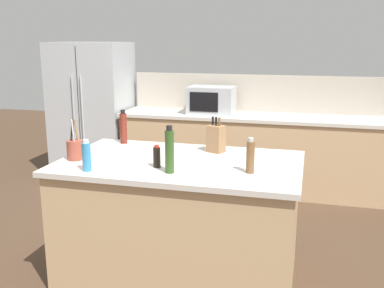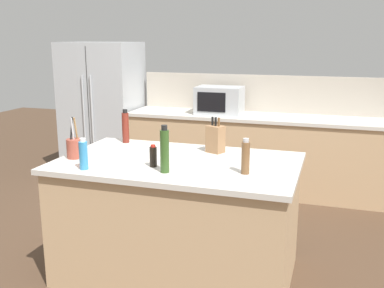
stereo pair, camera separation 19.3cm
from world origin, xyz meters
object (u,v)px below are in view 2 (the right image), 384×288
(refrigerator, at_px, (103,110))
(utensil_crock, at_px, (74,148))
(soy_sauce_bottle, at_px, (153,156))
(knife_block, at_px, (215,139))
(vinegar_bottle, at_px, (125,127))
(olive_oil_bottle, at_px, (165,150))
(pepper_grinder, at_px, (246,157))
(microwave, at_px, (219,100))
(dish_soap_bottle, at_px, (83,155))

(refrigerator, distance_m, utensil_crock, 2.66)
(soy_sauce_bottle, bearing_deg, utensil_crock, 176.81)
(refrigerator, height_order, knife_block, refrigerator)
(vinegar_bottle, bearing_deg, refrigerator, 124.30)
(soy_sauce_bottle, distance_m, olive_oil_bottle, 0.18)
(knife_block, distance_m, olive_oil_bottle, 0.68)
(pepper_grinder, distance_m, olive_oil_bottle, 0.56)
(knife_block, height_order, soy_sauce_bottle, knife_block)
(microwave, height_order, pepper_grinder, microwave)
(pepper_grinder, xyz_separation_m, soy_sauce_bottle, (-0.67, -0.03, -0.04))
(dish_soap_bottle, bearing_deg, utensil_crock, 132.88)
(olive_oil_bottle, xyz_separation_m, vinegar_bottle, (-0.66, 0.75, -0.02))
(pepper_grinder, height_order, dish_soap_bottle, pepper_grinder)
(utensil_crock, height_order, vinegar_bottle, utensil_crock)
(microwave, distance_m, olive_oil_bottle, 2.53)
(knife_block, xyz_separation_m, pepper_grinder, (0.35, -0.51, 0.00))
(microwave, distance_m, knife_block, 1.92)
(microwave, relative_size, pepper_grinder, 2.23)
(olive_oil_bottle, height_order, dish_soap_bottle, olive_oil_bottle)
(pepper_grinder, bearing_deg, microwave, 108.59)
(knife_block, xyz_separation_m, dish_soap_bottle, (-0.76, -0.76, -0.01))
(utensil_crock, bearing_deg, soy_sauce_bottle, -3.19)
(microwave, distance_m, dish_soap_bottle, 2.64)
(utensil_crock, relative_size, olive_oil_bottle, 0.96)
(dish_soap_bottle, bearing_deg, knife_block, 44.71)
(refrigerator, bearing_deg, soy_sauce_bottle, -54.21)
(refrigerator, xyz_separation_m, microwave, (1.64, -0.05, 0.21))
(refrigerator, height_order, dish_soap_bottle, refrigerator)
(refrigerator, relative_size, vinegar_bottle, 6.03)
(olive_oil_bottle, bearing_deg, vinegar_bottle, 131.65)
(microwave, height_order, vinegar_bottle, microwave)
(pepper_grinder, relative_size, soy_sauce_bottle, 1.52)
(soy_sauce_bottle, xyz_separation_m, olive_oil_bottle, (0.13, -0.10, 0.08))
(knife_block, relative_size, dish_soap_bottle, 1.29)
(vinegar_bottle, bearing_deg, soy_sauce_bottle, -50.29)
(knife_block, distance_m, pepper_grinder, 0.62)
(refrigerator, relative_size, olive_oil_bottle, 5.38)
(microwave, xyz_separation_m, olive_oil_bottle, (0.26, -2.51, -0.01))
(utensil_crock, xyz_separation_m, dish_soap_bottle, (0.23, -0.25, 0.02))
(soy_sauce_bottle, bearing_deg, knife_block, 59.61)
(utensil_crock, height_order, soy_sauce_bottle, utensil_crock)
(utensil_crock, bearing_deg, vinegar_bottle, 76.81)
(microwave, height_order, soy_sauce_bottle, microwave)
(utensil_crock, xyz_separation_m, olive_oil_bottle, (0.81, -0.14, 0.07))
(pepper_grinder, height_order, olive_oil_bottle, olive_oil_bottle)
(pepper_grinder, distance_m, vinegar_bottle, 1.35)
(knife_block, bearing_deg, utensil_crock, -129.62)
(microwave, xyz_separation_m, utensil_crock, (-0.54, -2.37, -0.08))
(knife_block, height_order, vinegar_bottle, vinegar_bottle)
(vinegar_bottle, bearing_deg, utensil_crock, -103.19)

